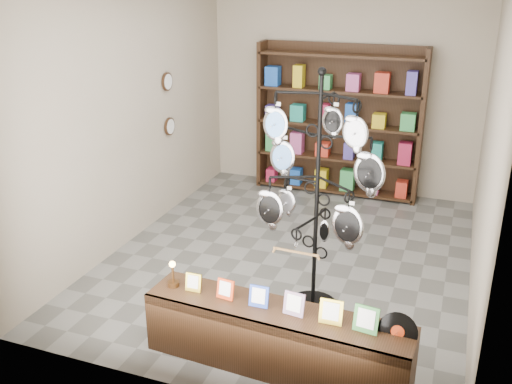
{
  "coord_description": "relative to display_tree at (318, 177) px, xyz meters",
  "views": [
    {
      "loc": [
        1.72,
        -5.78,
        3.11
      ],
      "look_at": [
        -0.06,
        -1.0,
        1.16
      ],
      "focal_mm": 40.0,
      "sensor_mm": 36.0,
      "label": 1
    }
  ],
  "objects": [
    {
      "name": "back_shelving",
      "position": [
        -0.53,
        3.26,
        -0.34
      ],
      "size": [
        2.42,
        0.36,
        2.2
      ],
      "color": "black",
      "rests_on": "ground"
    },
    {
      "name": "front_shelf",
      "position": [
        -0.05,
        -1.02,
        -1.09
      ],
      "size": [
        2.27,
        0.58,
        0.79
      ],
      "rotation": [
        0.0,
        0.0,
        -0.05
      ],
      "color": "black",
      "rests_on": "ground"
    },
    {
      "name": "wall_clocks",
      "position": [
        -2.5,
        1.77,
        0.13
      ],
      "size": [
        0.03,
        0.24,
        0.84
      ],
      "color": "black",
      "rests_on": "ground"
    },
    {
      "name": "display_tree",
      "position": [
        0.0,
        0.0,
        0.0
      ],
      "size": [
        1.21,
        1.11,
        2.37
      ],
      "rotation": [
        0.0,
        0.0,
        -0.13
      ],
      "color": "black",
      "rests_on": "ground"
    },
    {
      "name": "ground",
      "position": [
        -0.53,
        0.97,
        -1.37
      ],
      "size": [
        5.0,
        5.0,
        0.0
      ],
      "primitive_type": "plane",
      "color": "slate",
      "rests_on": "ground"
    },
    {
      "name": "room_envelope",
      "position": [
        -0.53,
        0.97,
        0.48
      ],
      "size": [
        5.0,
        5.0,
        5.0
      ],
      "color": "#AB9D89",
      "rests_on": "ground"
    }
  ]
}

